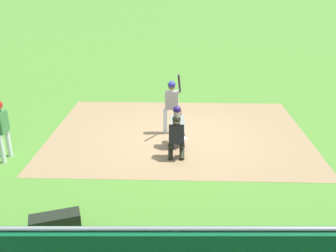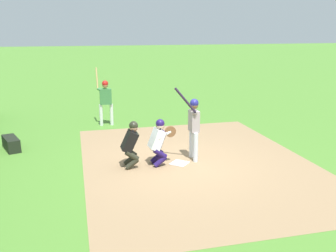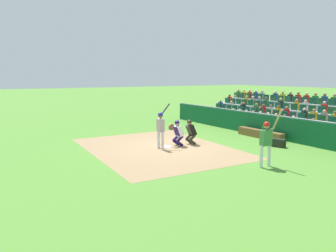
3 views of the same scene
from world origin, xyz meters
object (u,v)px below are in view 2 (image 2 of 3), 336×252
object	(u,v)px
on_deck_batter	(105,98)
home_plate_marker	(180,163)
equipment_duffel_bag	(11,144)
catcher_crouching	(159,140)
home_plate_umpire	(131,142)
batter_at_plate	(194,123)

from	to	relation	value
on_deck_batter	home_plate_marker	bearing A→B (deg)	16.32
home_plate_marker	equipment_duffel_bag	size ratio (longest dim) A/B	0.44
catcher_crouching	equipment_duffel_bag	xyz separation A→B (m)	(-2.54, -4.04, -0.53)
home_plate_marker	on_deck_batter	xyz separation A→B (m)	(-4.88, -1.43, 1.06)
catcher_crouching	home_plate_umpire	distance (m)	0.75
batter_at_plate	on_deck_batter	size ratio (longest dim) A/B	0.97
equipment_duffel_bag	catcher_crouching	bearing A→B (deg)	40.29
batter_at_plate	home_plate_marker	bearing A→B (deg)	-65.17
home_plate_marker	on_deck_batter	world-z (taller)	on_deck_batter
on_deck_batter	home_plate_umpire	bearing A→B (deg)	1.29
catcher_crouching	on_deck_batter	world-z (taller)	on_deck_batter
home_plate_umpire	home_plate_marker	bearing A→B (deg)	85.24
on_deck_batter	batter_at_plate	bearing A→B (deg)	22.16
home_plate_umpire	on_deck_batter	distance (m)	4.78
batter_at_plate	on_deck_batter	xyz separation A→B (m)	(-4.66, -1.90, -0.01)
home_plate_marker	on_deck_batter	size ratio (longest dim) A/B	0.20
home_plate_marker	batter_at_plate	xyz separation A→B (m)	(-0.22, 0.47, 1.07)
home_plate_umpire	equipment_duffel_bag	xyz separation A→B (m)	(-2.49, -3.29, -0.50)
home_plate_marker	catcher_crouching	distance (m)	0.91
equipment_duffel_bag	home_plate_marker	bearing A→B (deg)	42.95
catcher_crouching	batter_at_plate	bearing A→B (deg)	98.19
equipment_duffel_bag	on_deck_batter	xyz separation A→B (m)	(-2.27, 3.18, 0.88)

